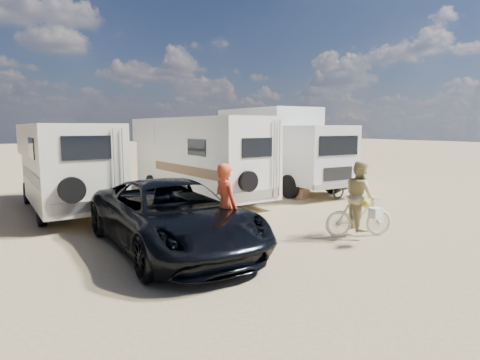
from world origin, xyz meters
TOP-DOWN VIEW (x-y plane):
  - ground at (0.00, 0.00)m, footprint 140.00×140.00m
  - rv_main at (-0.31, 6.84)m, footprint 2.39×7.84m
  - rv_left at (-5.12, 7.14)m, footprint 2.41×6.80m
  - box_truck at (3.94, 6.87)m, footprint 2.98×7.55m
  - dark_suv at (-3.99, 1.00)m, footprint 2.82×5.80m
  - bike_man at (-3.20, -0.07)m, footprint 1.67×0.63m
  - bike_woman at (0.47, -0.61)m, footprint 1.85×1.20m
  - rider_man at (-3.20, -0.07)m, footprint 0.47×0.69m
  - rider_woman at (0.47, -0.61)m, footprint 0.97×1.06m
  - bike_parked at (4.82, 3.59)m, footprint 1.88×0.68m
  - cooler at (-2.83, 3.82)m, footprint 0.63×0.51m
  - crate at (3.04, 4.45)m, footprint 0.59×0.59m

SIDE VIEW (x-z plane):
  - ground at x=0.00m, z-range 0.00..0.00m
  - crate at x=3.04m, z-range 0.00..0.40m
  - cooler at x=-2.83m, z-range 0.00..0.44m
  - bike_man at x=-3.20m, z-range 0.00..0.87m
  - bike_parked at x=4.82m, z-range 0.00..0.99m
  - bike_woman at x=0.47m, z-range 0.00..1.08m
  - dark_suv at x=-3.99m, z-range 0.00..1.59m
  - rider_woman at x=0.47m, z-range 0.00..1.78m
  - rider_man at x=-3.20m, z-range 0.00..1.86m
  - rv_left at x=-5.12m, z-range 0.00..2.90m
  - rv_main at x=-0.31m, z-range 0.00..3.16m
  - box_truck at x=3.94m, z-range 0.00..3.64m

